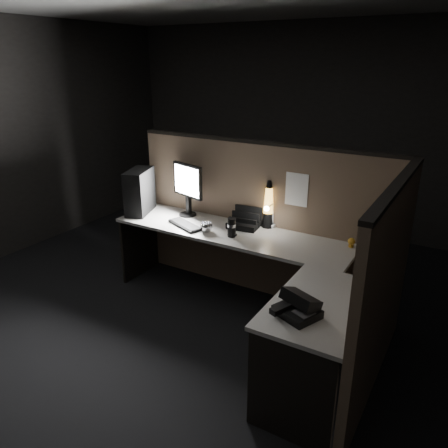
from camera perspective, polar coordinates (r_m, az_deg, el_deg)
The scene contains 17 objects.
floor at distance 3.88m, azimuth -1.84°, elevation -14.27°, with size 6.00×6.00×0.00m, color black.
room_shell at distance 3.24m, azimuth -2.16°, elevation 9.92°, with size 6.00×6.00×6.00m.
partition_back at distance 4.26m, azimuth 4.77°, elevation 0.37°, with size 2.66×0.06×1.50m, color brown.
partition_right at distance 3.17m, azimuth 20.06°, elevation -8.46°, with size 0.06×1.66×1.50m, color brown.
desk at distance 3.70m, azimuth 2.54°, elevation -5.74°, with size 2.60×1.60×0.73m.
pc_tower at distance 4.58m, azimuth -10.96°, elevation 4.21°, with size 0.19×0.43×0.45m, color black.
monitor at distance 4.40m, azimuth -4.78°, elevation 5.14°, with size 0.41×0.18×0.53m.
keyboard at distance 4.19m, azimuth -5.10°, elevation -0.13°, with size 0.41×0.14×0.02m, color black.
mouse at distance 3.93m, azimuth 1.08°, elevation -1.39°, with size 0.09×0.07×0.04m, color black.
clip_lamp at distance 4.05m, azimuth 5.98°, elevation 1.18°, with size 0.05×0.20×0.26m.
organizer at distance 4.15m, azimuth 2.76°, elevation 0.26°, with size 0.30×0.28×0.21m.
lava_lamp at distance 4.12m, azimuth 5.83°, elevation 2.09°, with size 0.12×0.12×0.45m.
travel_mug at distance 3.90m, azimuth 1.01°, elevation -0.44°, with size 0.08×0.08×0.18m, color black.
steel_mug at distance 4.03m, azimuth -2.32°, elevation -0.42°, with size 0.11×0.11×0.09m, color silver.
figurine at distance 3.85m, azimuth 16.31°, elevation -2.20°, with size 0.06×0.06×0.06m, color gold.
pinned_paper at distance 3.97m, azimuth 9.46°, elevation 4.45°, with size 0.21×0.00×0.30m, color white.
desk_phone at distance 2.80m, azimuth 9.61°, elevation -10.56°, with size 0.31×0.31×0.15m.
Camera 1 is at (1.73, -2.67, 2.23)m, focal length 35.00 mm.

